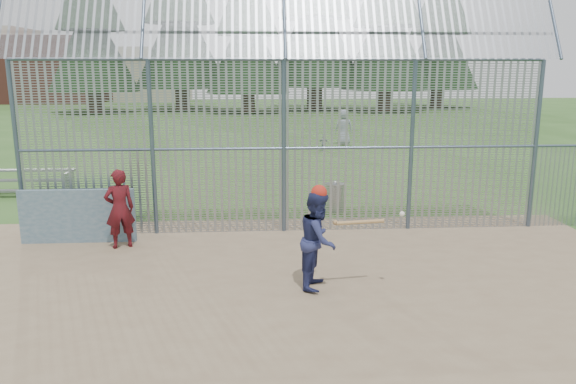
{
  "coord_description": "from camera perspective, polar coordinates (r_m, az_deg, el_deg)",
  "views": [
    {
      "loc": [
        -0.73,
        -9.34,
        3.84
      ],
      "look_at": [
        0.0,
        2.0,
        1.3
      ],
      "focal_mm": 35.0,
      "sensor_mm": 36.0,
      "label": 1
    }
  ],
  "objects": [
    {
      "name": "ground",
      "position": [
        10.12,
        0.74,
        -9.69
      ],
      "size": [
        120.0,
        120.0,
        0.0
      ],
      "primitive_type": "plane",
      "color": "#2D511E",
      "rests_on": "ground"
    },
    {
      "name": "dirt_infield",
      "position": [
        9.66,
        0.97,
        -10.76
      ],
      "size": [
        14.0,
        10.0,
        0.02
      ],
      "primitive_type": "cube",
      "color": "#756047",
      "rests_on": "ground"
    },
    {
      "name": "dugout_wall",
      "position": [
        13.23,
        -20.58,
        -2.3
      ],
      "size": [
        2.5,
        0.12,
        1.2
      ],
      "primitive_type": "cube",
      "color": "#38566B",
      "rests_on": "dirt_infield"
    },
    {
      "name": "batter",
      "position": [
        9.86,
        3.11,
        -4.86
      ],
      "size": [
        0.87,
        0.99,
        1.73
      ],
      "primitive_type": "imported",
      "rotation": [
        0.0,
        0.0,
        1.27
      ],
      "color": "navy",
      "rests_on": "dirt_infield"
    },
    {
      "name": "onlooker",
      "position": [
        12.51,
        -16.73,
        -1.64
      ],
      "size": [
        0.74,
        0.62,
        1.72
      ],
      "primitive_type": "imported",
      "rotation": [
        0.0,
        0.0,
        3.54
      ],
      "color": "maroon",
      "rests_on": "dirt_infield"
    },
    {
      "name": "bg_kid_standing",
      "position": [
        28.32,
        5.69,
        6.58
      ],
      "size": [
        0.87,
        0.57,
        1.78
      ],
      "primitive_type": "imported",
      "rotation": [
        0.0,
        0.0,
        3.14
      ],
      "color": "gray",
      "rests_on": "ground"
    },
    {
      "name": "bg_kid_seated",
      "position": [
        26.0,
        3.66,
        4.95
      ],
      "size": [
        0.49,
        0.3,
        0.77
      ],
      "primitive_type": "imported",
      "rotation": [
        0.0,
        0.0,
        2.88
      ],
      "color": "slate",
      "rests_on": "ground"
    },
    {
      "name": "batting_gear",
      "position": [
        9.65,
        4.04,
        -0.64
      ],
      "size": [
        1.57,
        0.47,
        0.68
      ],
      "color": "red",
      "rests_on": "ground"
    },
    {
      "name": "trash_can",
      "position": [
        15.35,
        4.79,
        -0.47
      ],
      "size": [
        0.56,
        0.56,
        0.82
      ],
      "color": "gray",
      "rests_on": "ground"
    },
    {
      "name": "bleacher",
      "position": [
        18.97,
        -25.39,
        0.96
      ],
      "size": [
        3.0,
        0.95,
        0.72
      ],
      "color": "slate",
      "rests_on": "ground"
    },
    {
      "name": "backstop_fence",
      "position": [
        13.1,
        7.56,
        6.01
      ],
      "size": [
        20.09,
        0.81,
        5.3
      ],
      "color": "#47566B",
      "rests_on": "ground"
    },
    {
      "name": "distant_buildings",
      "position": [
        69.55,
        -23.0,
        11.44
      ],
      "size": [
        26.5,
        10.5,
        8.0
      ],
      "color": "brown",
      "rests_on": "ground"
    }
  ]
}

